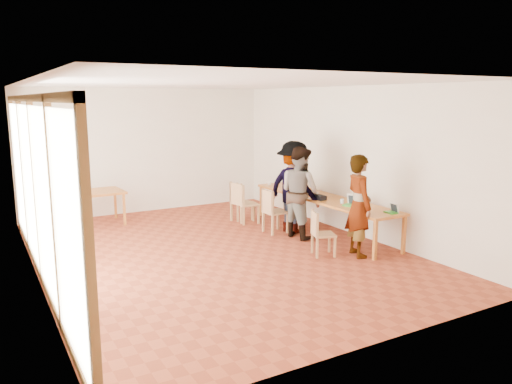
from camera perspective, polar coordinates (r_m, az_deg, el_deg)
ground at (r=9.13m, az=-4.35°, el=-6.90°), size 8.00×8.00×0.00m
wall_back at (r=12.51m, az=-12.35°, el=4.64°), size 6.00×0.10×3.00m
wall_front at (r=5.51m, az=13.58°, el=-2.68°), size 6.00×0.10×3.00m
wall_right at (r=10.42m, az=10.63°, el=3.57°), size 0.10×8.00×3.00m
window_wall at (r=8.02m, az=-23.99°, el=0.79°), size 0.10×8.00×3.00m
ceiling at (r=8.72m, az=-4.63°, el=12.40°), size 6.00×8.00×0.04m
communal_table at (r=10.40m, az=7.63°, el=-0.81°), size 0.80×4.00×0.75m
side_table at (r=11.53m, az=-17.27°, el=-0.25°), size 0.90×0.90×0.75m
chair_near at (r=8.87m, az=7.22°, el=-4.18°), size 0.48×0.48×0.43m
chair_mid at (r=10.27m, az=1.78°, el=-1.67°), size 0.43×0.43×0.49m
chair_far at (r=11.22m, az=-1.94°, el=-0.67°), size 0.50×0.50×0.48m
chair_empty at (r=11.09m, az=-1.37°, el=-0.83°), size 0.46×0.46×0.47m
chair_spare at (r=9.04m, az=-20.72°, el=-4.23°), size 0.57×0.57×0.46m
person_near at (r=8.90m, az=11.68°, el=-1.54°), size 0.59×0.75×1.81m
person_mid at (r=9.98m, az=5.03°, el=-0.01°), size 0.80×0.97×1.83m
person_far at (r=10.32m, az=4.32°, el=0.56°), size 1.05×1.38×1.90m
laptop_near at (r=9.17m, az=15.35°, el=-2.01°), size 0.20×0.23×0.18m
laptop_mid at (r=9.60m, az=10.93°, el=-1.19°), size 0.31×0.32×0.22m
laptop_far at (r=11.43m, az=4.29°, el=0.83°), size 0.30×0.32×0.22m
yellow_mug at (r=11.16m, az=6.56°, el=0.49°), size 0.16×0.16×0.10m
green_bottle at (r=10.83m, az=5.07°, el=0.70°), size 0.07×0.07×0.28m
clear_glass at (r=9.79m, az=9.82°, el=-1.04°), size 0.07×0.07×0.09m
condiment_cup at (r=11.75m, az=1.55°, el=0.97°), size 0.08×0.08×0.06m
pink_phone at (r=10.95m, az=5.40°, el=0.10°), size 0.05×0.10×0.01m
black_pouch at (r=10.08m, az=7.30°, el=-0.62°), size 0.16×0.26×0.09m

